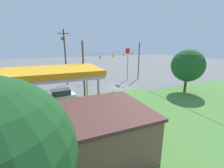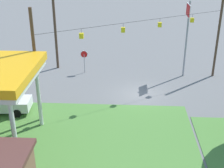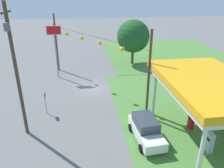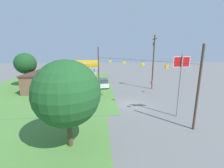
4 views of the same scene
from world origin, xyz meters
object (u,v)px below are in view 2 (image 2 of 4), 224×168
stop_sign_overhead (187,24)px  utility_pole_main (54,12)px  stop_sign_roadside (84,57)px  car_at_pumps_front (2,101)px

stop_sign_overhead → utility_pole_main: utility_pole_main is taller
stop_sign_roadside → car_at_pumps_front: bearing=-121.5°
stop_sign_overhead → utility_pole_main: bearing=-6.6°
stop_sign_roadside → utility_pole_main: utility_pole_main is taller
car_at_pumps_front → stop_sign_roadside: stop_sign_roadside is taller
car_at_pumps_front → utility_pole_main: bearing=-106.8°
utility_pole_main → stop_sign_overhead: bearing=173.4°
utility_pole_main → stop_sign_roadside: bearing=158.1°
stop_sign_overhead → stop_sign_roadside: bearing=-1.6°
stop_sign_roadside → stop_sign_overhead: bearing=-1.6°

